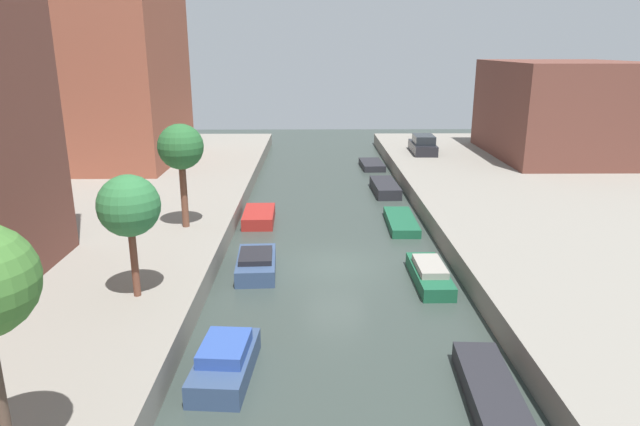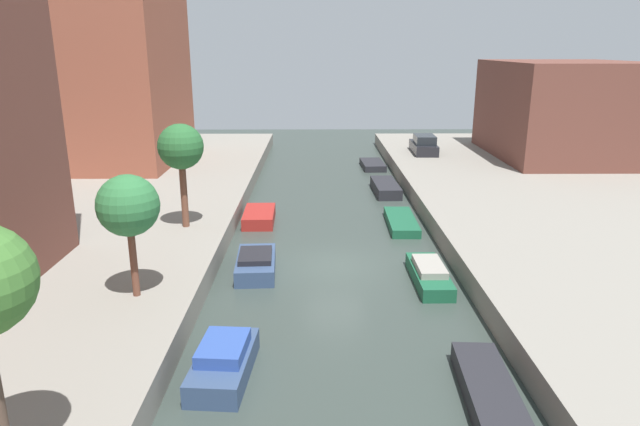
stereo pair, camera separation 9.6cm
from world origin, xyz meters
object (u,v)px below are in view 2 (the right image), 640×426
apartment_tower_far (97,15)px  moored_boat_right_4 (386,188)px  parked_car (424,145)px  moored_boat_right_1 (488,390)px  moored_boat_left_1 (224,362)px  moored_boat_right_2 (429,274)px  moored_boat_right_5 (373,165)px  street_tree_2 (181,148)px  low_block_right (563,110)px  moored_boat_left_2 (256,263)px  moored_boat_left_3 (259,217)px  moored_boat_right_3 (401,222)px  street_tree_1 (128,206)px

apartment_tower_far → moored_boat_right_4: (19.71, -5.87, -10.94)m
parked_car → moored_boat_right_4: 9.80m
parked_car → moored_boat_right_1: 31.50m
moored_boat_left_1 → moored_boat_right_2: bearing=42.7°
moored_boat_right_5 → moored_boat_right_4: bearing=-89.6°
apartment_tower_far → moored_boat_right_4: bearing=-16.6°
street_tree_2 → moored_boat_right_1: (10.74, -12.23, -4.44)m
low_block_right → apartment_tower_far: bearing=-177.3°
apartment_tower_far → moored_boat_left_1: size_ratio=5.97×
moored_boat_right_4 → moored_boat_left_2: bearing=-117.8°
low_block_right → moored_boat_right_1: bearing=-115.5°
moored_boat_left_3 → moored_boat_right_4: 9.92m
apartment_tower_far → low_block_right: size_ratio=1.59×
moored_boat_left_3 → moored_boat_right_4: bearing=39.8°
moored_boat_left_1 → moored_boat_right_3: 15.85m
moored_boat_left_2 → moored_boat_right_5: size_ratio=0.95×
moored_boat_left_2 → street_tree_1: bearing=-129.1°
moored_boat_right_3 → moored_boat_right_4: moored_boat_right_4 is taller
apartment_tower_far → moored_boat_right_1: bearing=-55.0°
low_block_right → moored_boat_left_3: bearing=-147.7°
street_tree_2 → moored_boat_right_4: (10.68, 10.16, -4.39)m
apartment_tower_far → parked_car: 25.84m
street_tree_2 → moored_boat_left_3: bearing=51.3°
apartment_tower_far → moored_boat_left_2: bearing=-56.8°
street_tree_1 → moored_boat_left_1: bearing=-44.2°
low_block_right → moored_boat_right_3: 20.87m
moored_boat_right_2 → moored_boat_right_5: bearing=90.2°
street_tree_2 → parked_car: street_tree_2 is taller
apartment_tower_far → moored_boat_left_3: apartment_tower_far is taller
apartment_tower_far → street_tree_1: 26.35m
parked_car → moored_boat_right_3: bearing=-104.4°
low_block_right → moored_boat_left_1: bearing=-126.9°
moored_boat_left_1 → moored_boat_left_2: bearing=89.0°
street_tree_1 → moored_boat_left_1: size_ratio=1.22×
low_block_right → moored_boat_right_2: size_ratio=3.25×
apartment_tower_far → moored_boat_right_3: (19.70, -12.95, -11.05)m
street_tree_1 → parked_car: bearing=61.0°
moored_boat_left_1 → parked_car: bearing=69.4°
moored_boat_right_5 → moored_boat_left_3: bearing=-118.0°
low_block_right → moored_boat_left_2: (-21.37, -20.90, -4.17)m
apartment_tower_far → moored_boat_right_4: size_ratio=4.79×
street_tree_1 → moored_boat_right_5: size_ratio=1.14×
apartment_tower_far → moored_boat_left_2: size_ratio=5.85×
moored_boat_right_3 → low_block_right: bearing=45.5°
low_block_right → moored_boat_left_3: (-21.91, -13.84, -4.24)m
low_block_right → street_tree_2: low_block_right is taller
parked_car → moored_boat_right_3: (-4.08, -15.90, -1.38)m
apartment_tower_far → moored_boat_left_1: 31.71m
moored_boat_left_2 → moored_boat_right_3: moored_boat_left_2 is taller
apartment_tower_far → moored_boat_left_3: size_ratio=6.17×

